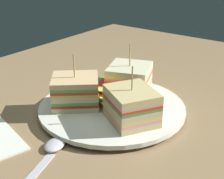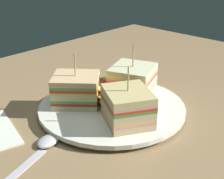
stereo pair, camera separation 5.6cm
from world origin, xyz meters
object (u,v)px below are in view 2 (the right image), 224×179
(sandwich_wedge_0, at_px, (132,80))
(sandwich_wedge_1, at_px, (76,90))
(sandwich_wedge_2, at_px, (127,106))
(chip_pile, at_px, (110,98))
(spoon, at_px, (43,148))
(plate, at_px, (112,108))

(sandwich_wedge_0, relative_size, sandwich_wedge_1, 0.96)
(sandwich_wedge_2, bearing_deg, sandwich_wedge_0, -23.12)
(sandwich_wedge_2, relative_size, chip_pile, 1.46)
(chip_pile, bearing_deg, sandwich_wedge_1, -56.04)
(sandwich_wedge_1, distance_m, spoon, 0.14)
(sandwich_wedge_2, distance_m, spoon, 0.14)
(sandwich_wedge_2, xyz_separation_m, spoon, (0.13, -0.05, -0.04))
(sandwich_wedge_1, bearing_deg, chip_pile, -6.37)
(sandwich_wedge_1, height_order, chip_pile, sandwich_wedge_1)
(sandwich_wedge_0, relative_size, chip_pile, 1.42)
(sandwich_wedge_1, xyz_separation_m, sandwich_wedge_2, (-0.01, 0.11, 0.00))
(sandwich_wedge_1, height_order, spoon, sandwich_wedge_1)
(plate, bearing_deg, spoon, 3.07)
(chip_pile, distance_m, spoon, 0.15)
(plate, xyz_separation_m, chip_pile, (0.00, -0.00, 0.02))
(chip_pile, bearing_deg, sandwich_wedge_0, -176.69)
(sandwich_wedge_2, height_order, chip_pile, sandwich_wedge_2)
(plate, relative_size, spoon, 1.86)
(sandwich_wedge_1, height_order, sandwich_wedge_2, sandwich_wedge_1)
(sandwich_wedge_0, distance_m, sandwich_wedge_2, 0.11)
(spoon, bearing_deg, sandwich_wedge_1, 9.04)
(sandwich_wedge_2, bearing_deg, sandwich_wedge_1, 36.70)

